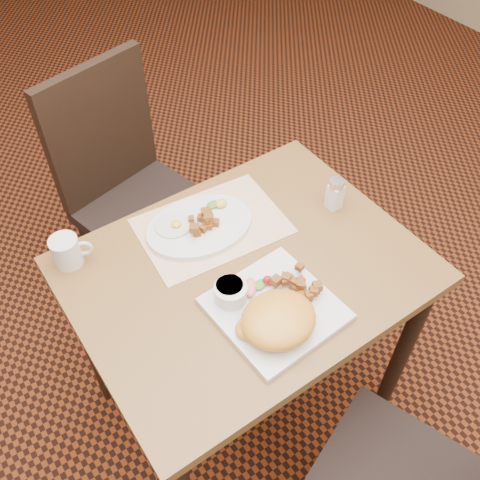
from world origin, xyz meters
name	(u,v)px	position (x,y,z in m)	size (l,w,h in m)	color
ground	(244,396)	(0.00, 0.00, 0.00)	(8.00, 8.00, 0.00)	black
table	(246,292)	(0.00, 0.00, 0.64)	(0.90, 0.70, 0.75)	brown
chair_far	(130,185)	(-0.02, 0.70, 0.54)	(0.51, 0.52, 0.97)	black
placemat	(212,226)	(0.01, 0.18, 0.75)	(0.40, 0.28, 0.00)	white
plate_square	(275,309)	(-0.02, -0.15, 0.76)	(0.28, 0.28, 0.02)	silver
plate_oval	(200,226)	(-0.03, 0.19, 0.76)	(0.30, 0.23, 0.02)	silver
hollandaise_mound	(278,320)	(-0.05, -0.20, 0.80)	(0.19, 0.16, 0.07)	gold
ramekin	(231,292)	(-0.10, -0.07, 0.79)	(0.08, 0.08, 0.05)	silver
garnish_sq	(257,285)	(-0.03, -0.08, 0.78)	(0.09, 0.07, 0.03)	#387223
fried_egg	(173,225)	(-0.09, 0.22, 0.77)	(0.10, 0.10, 0.02)	white
garnish_ov	(218,204)	(0.05, 0.22, 0.78)	(0.06, 0.05, 0.02)	#387223
salt_shaker	(335,194)	(0.34, 0.04, 0.80)	(0.04, 0.04, 0.10)	white
coffee_mug	(67,251)	(-0.37, 0.28, 0.79)	(0.10, 0.08, 0.08)	silver
home_fries_sq	(298,287)	(0.05, -0.15, 0.78)	(0.12, 0.10, 0.04)	#914D17
home_fries_ov	(205,221)	(-0.02, 0.17, 0.78)	(0.10, 0.08, 0.04)	#914D17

